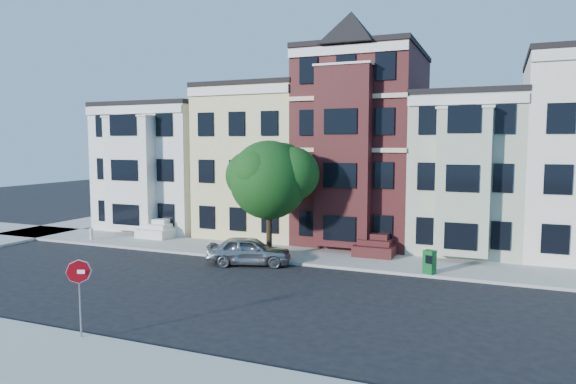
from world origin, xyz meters
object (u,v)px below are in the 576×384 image
at_px(parked_car, 249,251).
at_px(stop_sign, 80,293).
at_px(newspaper_box, 429,262).
at_px(fire_hydrant, 91,235).
at_px(street_tree, 269,185).

relative_size(parked_car, stop_sign, 1.55).
distance_m(parked_car, newspaper_box, 9.17).
bearing_deg(stop_sign, fire_hydrant, 108.89).
bearing_deg(stop_sign, newspaper_box, 29.99).
xyz_separation_m(street_tree, parked_car, (-0.46, -1.57, -3.35)).
bearing_deg(parked_car, stop_sign, 160.80).
bearing_deg(stop_sign, parked_car, 65.35).
xyz_separation_m(fire_hydrant, stop_sign, (12.14, -13.33, 1.12)).
xyz_separation_m(newspaper_box, stop_sign, (-9.35, -12.60, 0.86)).
bearing_deg(stop_sign, street_tree, 63.49).
distance_m(newspaper_box, fire_hydrant, 21.50).
relative_size(newspaper_box, stop_sign, 0.40).
distance_m(fire_hydrant, stop_sign, 18.07).
relative_size(street_tree, stop_sign, 2.77).
bearing_deg(parked_car, street_tree, -34.21).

